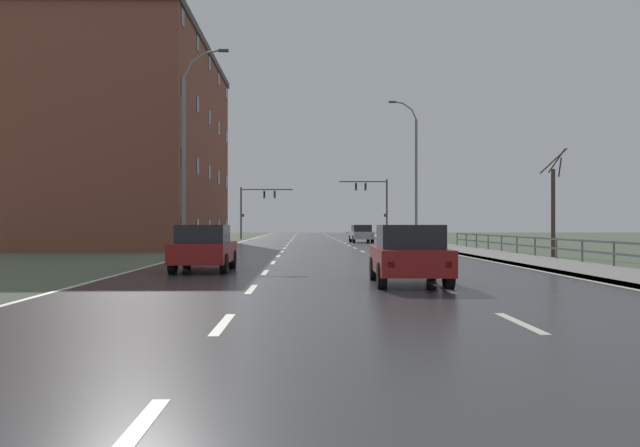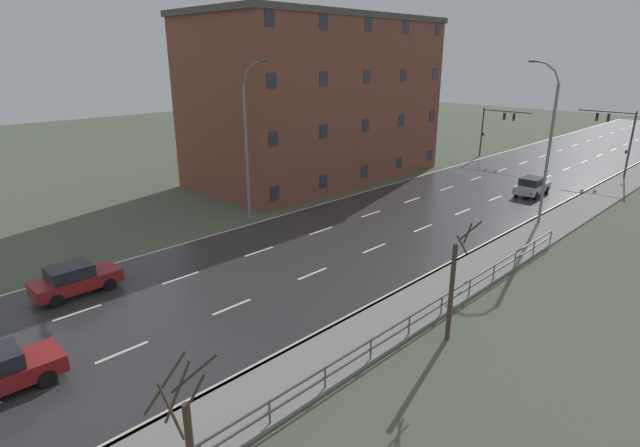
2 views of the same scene
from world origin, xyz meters
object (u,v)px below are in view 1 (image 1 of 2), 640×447
object	(u,v)px
street_lamp_midground	(415,174)
traffic_signal_left	(255,203)
brick_building	(129,147)
car_near_left	(409,254)
car_mid_centre	(204,248)
traffic_signal_right	(375,198)
street_lamp_left_bank	(187,153)
car_near_right	(361,233)

from	to	relation	value
street_lamp_midground	traffic_signal_left	xyz separation A→B (m)	(-13.90, 20.73, -1.52)
street_lamp_midground	brick_building	xyz separation A→B (m)	(-21.76, -0.48, 2.00)
car_near_left	car_mid_centre	bearing A→B (deg)	143.07
traffic_signal_right	car_near_left	size ratio (longest dim) A/B	1.56
traffic_signal_left	street_lamp_left_bank	bearing A→B (deg)	-91.68
car_near_left	traffic_signal_left	bearing A→B (deg)	100.67
traffic_signal_left	car_mid_centre	distance (m)	48.40
traffic_signal_right	brick_building	world-z (taller)	brick_building
traffic_signal_left	street_lamp_midground	bearing A→B (deg)	-56.15
car_near_left	car_mid_centre	xyz separation A→B (m)	(-6.08, 4.92, 0.00)
car_near_left	traffic_signal_right	bearing A→B (deg)	86.55
traffic_signal_left	car_mid_centre	size ratio (longest dim) A/B	1.39
traffic_signal_right	traffic_signal_left	xyz separation A→B (m)	(-13.09, 0.97, -0.48)
traffic_signal_right	car_near_right	distance (m)	13.28
street_lamp_left_bank	car_mid_centre	world-z (taller)	street_lamp_left_bank
traffic_signal_right	car_near_left	bearing A→B (deg)	-95.47
car_near_right	traffic_signal_left	bearing A→B (deg)	125.20
street_lamp_midground	car_near_right	size ratio (longest dim) A/B	2.67
car_near_left	street_lamp_midground	bearing A→B (deg)	81.86
traffic_signal_left	brick_building	xyz separation A→B (m)	(-7.86, -21.21, 3.52)
street_lamp_left_bank	traffic_signal_right	world-z (taller)	street_lamp_left_bank
car_mid_centre	car_near_right	bearing A→B (deg)	76.12
traffic_signal_left	car_near_left	size ratio (longest dim) A/B	1.37
traffic_signal_right	car_mid_centre	bearing A→B (deg)	-103.19
car_near_right	brick_building	world-z (taller)	brick_building
traffic_signal_left	traffic_signal_right	bearing A→B (deg)	-4.24
traffic_signal_right	car_near_right	bearing A→B (deg)	-102.05
traffic_signal_left	car_near_left	distance (m)	53.88
car_near_left	car_mid_centre	distance (m)	7.82
street_lamp_left_bank	car_near_left	distance (m)	20.98
traffic_signal_right	car_near_right	xyz separation A→B (m)	(-2.67, -12.49, -3.64)
street_lamp_midground	car_near_left	bearing A→B (deg)	-100.16
traffic_signal_right	car_near_left	xyz separation A→B (m)	(-5.00, -52.21, -3.64)
street_lamp_left_bank	car_mid_centre	distance (m)	14.51
car_near_right	brick_building	size ratio (longest dim) A/B	0.17
traffic_signal_left	car_near_left	xyz separation A→B (m)	(8.09, -53.18, -3.15)
traffic_signal_right	street_lamp_midground	bearing A→B (deg)	-87.64
traffic_signal_right	car_mid_centre	distance (m)	48.71
street_lamp_midground	traffic_signal_right	xyz separation A→B (m)	(-0.81, 19.76, -1.04)
street_lamp_left_bank	car_near_right	size ratio (longest dim) A/B	2.68
traffic_signal_left	car_near_right	world-z (taller)	traffic_signal_left
car_near_right	street_lamp_midground	bearing A→B (deg)	-66.93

